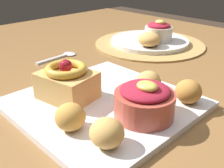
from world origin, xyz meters
TOP-DOWN VIEW (x-y plane):
  - dining_table at (0.00, 0.00)m, footprint 1.54×1.05m
  - woven_placemat at (-0.17, 0.14)m, footprint 0.35×0.35m
  - front_plate at (0.02, -0.23)m, footprint 0.30×0.30m
  - cake_slice at (-0.04, -0.27)m, footprint 0.11×0.10m
  - berry_ramekin at (0.11, -0.22)m, footprint 0.10×0.10m
  - fritter_front at (0.06, -0.15)m, footprint 0.05×0.05m
  - fritter_middle at (0.05, -0.33)m, footprint 0.05×0.05m
  - fritter_back at (0.12, -0.32)m, footprint 0.05×0.05m
  - fritter_extra at (0.13, -0.13)m, footprint 0.05×0.05m
  - back_plate at (-0.17, 0.14)m, footprint 0.25×0.25m
  - back_ramekin at (-0.14, 0.15)m, footprint 0.09×0.09m
  - back_pastry at (-0.13, 0.08)m, footprint 0.07×0.07m
  - spoon at (-0.27, -0.13)m, footprint 0.04×0.13m

SIDE VIEW (x-z plane):
  - dining_table at x=0.00m, z-range 0.28..1.01m
  - woven_placemat at x=-0.17m, z-range 0.73..0.73m
  - spoon at x=-0.27m, z-range 0.73..0.73m
  - front_plate at x=0.02m, z-range 0.73..0.74m
  - back_plate at x=-0.17m, z-range 0.73..0.75m
  - fritter_back at x=0.12m, z-range 0.74..0.78m
  - fritter_middle at x=0.05m, z-range 0.74..0.78m
  - fritter_extra at x=0.13m, z-range 0.74..0.78m
  - fritter_front at x=0.06m, z-range 0.74..0.79m
  - back_pastry at x=-0.13m, z-range 0.75..0.79m
  - berry_ramekin at x=0.11m, z-range 0.74..0.80m
  - cake_slice at x=-0.04m, z-range 0.74..0.81m
  - back_ramekin at x=-0.14m, z-range 0.74..0.81m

